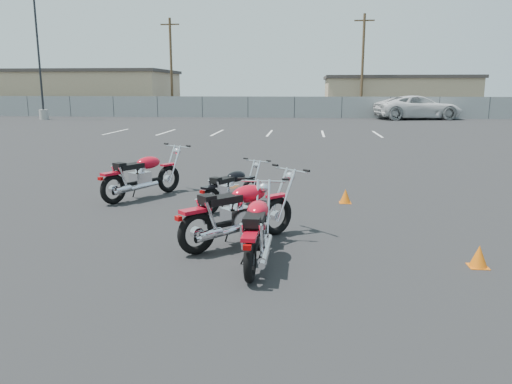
# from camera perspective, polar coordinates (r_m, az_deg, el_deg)

# --- Properties ---
(ground) EXTENTS (120.00, 120.00, 0.00)m
(ground) POSITION_cam_1_polar(r_m,az_deg,el_deg) (8.69, -1.72, -4.98)
(ground) COLOR black
(ground) RESTS_ON ground
(motorcycle_front_red) EXTENTS (1.65, 2.22, 1.16)m
(motorcycle_front_red) POSITION_cam_1_polar(r_m,az_deg,el_deg) (11.80, -12.89, 1.84)
(motorcycle_front_red) COLOR black
(motorcycle_front_red) RESTS_ON ground
(motorcycle_second_black) EXTENTS (1.31, 1.84, 0.95)m
(motorcycle_second_black) POSITION_cam_1_polar(r_m,az_deg,el_deg) (10.56, -2.82, 0.45)
(motorcycle_second_black) COLOR black
(motorcycle_second_black) RESTS_ON ground
(motorcycle_third_red) EXTENTS (0.85, 2.20, 1.08)m
(motorcycle_third_red) POSITION_cam_1_polar(r_m,az_deg,el_deg) (7.22, 0.12, -4.42)
(motorcycle_third_red) COLOR black
(motorcycle_third_red) RESTS_ON ground
(motorcycle_rear_red) EXTENTS (2.00, 2.01, 1.17)m
(motorcycle_rear_red) POSITION_cam_1_polar(r_m,az_deg,el_deg) (8.08, -1.95, -2.35)
(motorcycle_rear_red) COLOR black
(motorcycle_rear_red) RESTS_ON ground
(training_cone_near) EXTENTS (0.26, 0.26, 0.31)m
(training_cone_near) POSITION_cam_1_polar(r_m,az_deg,el_deg) (11.25, 10.18, -0.46)
(training_cone_near) COLOR #DB610B
(training_cone_near) RESTS_ON ground
(training_cone_far) EXTENTS (0.27, 0.27, 0.32)m
(training_cone_far) POSITION_cam_1_polar(r_m,az_deg,el_deg) (7.83, 24.12, -6.72)
(training_cone_far) COLOR #DB610B
(training_cone_far) RESTS_ON ground
(light_pole_west) EXTENTS (0.80, 0.70, 9.98)m
(light_pole_west) POSITION_cam_1_polar(r_m,az_deg,el_deg) (44.34, -23.32, 10.95)
(light_pole_west) COLOR gray
(light_pole_west) RESTS_ON ground
(chainlink_fence) EXTENTS (80.06, 0.06, 1.80)m
(chainlink_fence) POSITION_cam_1_polar(r_m,az_deg,el_deg) (43.29, 4.41, 9.63)
(chainlink_fence) COLOR slate
(chainlink_fence) RESTS_ON ground
(tan_building_west) EXTENTS (18.40, 10.40, 4.30)m
(tan_building_west) POSITION_cam_1_polar(r_m,az_deg,el_deg) (55.30, -19.24, 10.79)
(tan_building_west) COLOR tan
(tan_building_west) RESTS_ON ground
(tan_building_east) EXTENTS (14.40, 9.40, 3.70)m
(tan_building_east) POSITION_cam_1_polar(r_m,az_deg,el_deg) (53.00, 15.75, 10.66)
(tan_building_east) COLOR tan
(tan_building_east) RESTS_ON ground
(utility_pole_b) EXTENTS (1.80, 0.24, 9.00)m
(utility_pole_b) POSITION_cam_1_polar(r_m,az_deg,el_deg) (50.04, -9.67, 14.13)
(utility_pole_b) COLOR #42301E
(utility_pole_b) RESTS_ON ground
(utility_pole_c) EXTENTS (1.80, 0.24, 9.00)m
(utility_pole_c) POSITION_cam_1_polar(r_m,az_deg,el_deg) (47.55, 12.09, 14.17)
(utility_pole_c) COLOR #42301E
(utility_pole_c) RESTS_ON ground
(parking_line_stripes) EXTENTS (15.12, 4.00, 0.01)m
(parking_line_stripes) POSITION_cam_1_polar(r_m,az_deg,el_deg) (28.58, -1.46, 6.77)
(parking_line_stripes) COLOR silver
(parking_line_stripes) RESTS_ON ground
(white_van) EXTENTS (4.65, 8.41, 3.02)m
(white_van) POSITION_cam_1_polar(r_m,az_deg,el_deg) (43.15, 18.07, 9.90)
(white_van) COLOR silver
(white_van) RESTS_ON ground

